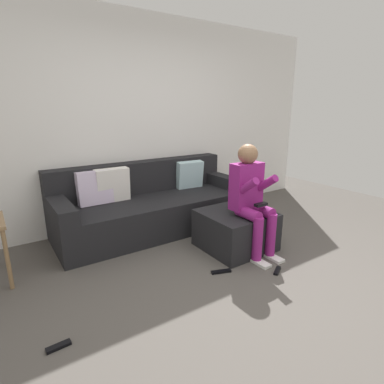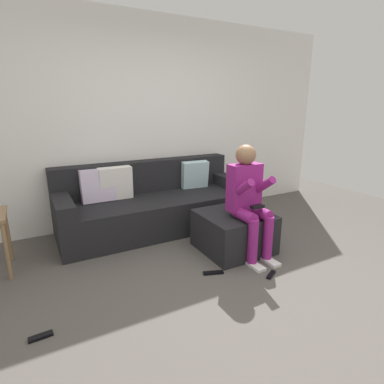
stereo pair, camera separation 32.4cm
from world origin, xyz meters
TOP-DOWN VIEW (x-y plane):
  - ground_plane at (0.00, 0.00)m, footprint 7.64×7.64m
  - wall_back at (0.00, 2.25)m, footprint 5.87×0.10m
  - couch_sectional at (-0.15, 1.81)m, footprint 2.41×0.91m
  - ottoman at (0.39, 0.78)m, footprint 0.72×0.70m
  - person_seated at (0.44, 0.61)m, footprint 0.35×0.57m
  - remote_near_ottoman at (0.37, 0.14)m, footprint 0.16×0.11m
  - remote_by_storage_bin at (-0.09, 0.43)m, footprint 0.20×0.11m
  - remote_under_side_table at (-1.60, 0.28)m, footprint 0.16×0.06m

SIDE VIEW (x-z plane):
  - ground_plane at x=0.00m, z-range 0.00..0.00m
  - remote_near_ottoman at x=0.37m, z-range 0.00..0.02m
  - remote_by_storage_bin at x=-0.09m, z-range 0.00..0.02m
  - remote_under_side_table at x=-1.60m, z-range 0.00..0.02m
  - ottoman at x=0.39m, z-range 0.00..0.42m
  - couch_sectional at x=-0.15m, z-range -0.10..0.74m
  - person_seated at x=0.44m, z-range 0.07..1.24m
  - wall_back at x=0.00m, z-range 0.00..2.68m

